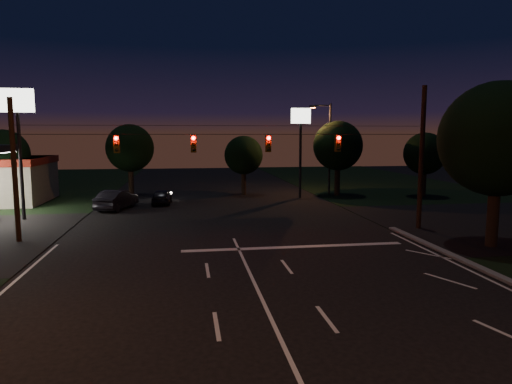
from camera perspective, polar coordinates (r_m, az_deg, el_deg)
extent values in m
plane|color=black|center=(13.46, 3.79, -19.26)|extent=(140.00, 140.00, 0.00)
cube|color=silver|center=(24.67, 4.80, -6.86)|extent=(12.00, 0.50, 0.01)
cylinder|color=black|center=(31.09, 19.62, -4.32)|extent=(0.30, 0.30, 9.00)
cylinder|color=black|center=(28.96, -27.49, -5.56)|extent=(0.28, 0.28, 8.00)
cylinder|color=black|center=(26.89, -3.11, 7.22)|extent=(24.00, 0.03, 0.03)
cylinder|color=black|center=(26.89, -3.12, 8.28)|extent=(24.00, 0.02, 0.02)
cube|color=#3F3307|center=(27.03, -17.02, 5.75)|extent=(0.32, 0.26, 1.00)
sphere|color=#FF0705|center=(26.87, -17.09, 6.44)|extent=(0.22, 0.22, 0.22)
sphere|color=black|center=(26.87, -17.07, 5.74)|extent=(0.20, 0.20, 0.20)
sphere|color=black|center=(26.88, -17.04, 5.04)|extent=(0.20, 0.20, 0.20)
cube|color=#3F3307|center=(26.76, -7.82, 5.98)|extent=(0.32, 0.26, 1.00)
sphere|color=#FF0705|center=(26.60, -7.83, 6.69)|extent=(0.22, 0.22, 0.22)
sphere|color=black|center=(26.60, -7.81, 5.98)|extent=(0.20, 0.20, 0.20)
sphere|color=black|center=(26.61, -7.80, 5.27)|extent=(0.20, 0.20, 0.20)
cube|color=#3F3307|center=(27.20, 1.54, 6.07)|extent=(0.32, 0.26, 1.00)
sphere|color=#FF0705|center=(27.04, 1.60, 6.76)|extent=(0.22, 0.22, 0.22)
sphere|color=black|center=(27.04, 1.60, 6.06)|extent=(0.20, 0.20, 0.20)
sphere|color=black|center=(27.05, 1.60, 5.36)|extent=(0.20, 0.20, 0.20)
cube|color=#3F3307|center=(28.29, 10.19, 6.00)|extent=(0.32, 0.26, 1.00)
sphere|color=#FF0705|center=(28.13, 10.31, 6.66)|extent=(0.22, 0.22, 0.22)
sphere|color=black|center=(28.13, 10.30, 5.99)|extent=(0.20, 0.20, 0.20)
sphere|color=black|center=(28.14, 10.28, 5.32)|extent=(0.20, 0.20, 0.20)
cylinder|color=black|center=(35.68, -27.31, 2.81)|extent=(0.24, 0.24, 7.50)
cube|color=white|center=(35.68, -27.74, 10.11)|extent=(2.20, 0.30, 1.60)
cylinder|color=black|center=(43.17, 5.56, 3.88)|extent=(0.24, 0.24, 7.00)
cube|color=white|center=(43.13, 5.63, 9.45)|extent=(1.80, 0.30, 1.40)
cylinder|color=black|center=(46.01, 9.20, 5.27)|extent=(0.20, 0.20, 9.00)
cylinder|color=black|center=(45.81, 8.22, 10.66)|extent=(1.80, 0.12, 0.12)
cube|color=black|center=(45.55, 7.12, 10.57)|extent=(0.60, 0.35, 0.22)
cube|color=#FF5F1E|center=(45.54, 7.11, 10.42)|extent=(0.45, 0.25, 0.04)
cylinder|color=black|center=(27.40, 27.54, -1.99)|extent=(0.60, 0.60, 4.00)
sphere|color=black|center=(27.10, 28.00, 5.88)|extent=(6.00, 6.00, 6.00)
sphere|color=black|center=(27.82, 28.42, 5.50)|extent=(4.50, 4.50, 4.50)
sphere|color=black|center=(27.00, 26.58, 5.67)|extent=(4.20, 4.20, 4.20)
cylinder|color=black|center=(44.71, -28.78, 0.56)|extent=(0.49, 0.49, 3.00)
sphere|color=black|center=(44.51, -29.00, 4.16)|extent=(4.20, 4.20, 4.20)
sphere|color=black|center=(44.67, -28.35, 4.05)|extent=(3.15, 3.15, 3.15)
cylinder|color=black|center=(46.27, -15.36, 1.55)|extent=(0.52, 0.52, 3.25)
sphere|color=black|center=(46.08, -15.49, 5.33)|extent=(4.60, 4.60, 4.60)
sphere|color=black|center=(46.38, -14.87, 5.19)|extent=(3.45, 3.45, 3.45)
sphere|color=black|center=(46.37, -16.02, 5.19)|extent=(3.22, 3.22, 3.22)
cylinder|color=black|center=(45.35, -1.55, 1.37)|extent=(0.47, 0.47, 2.75)
sphere|color=black|center=(45.16, -1.56, 4.64)|extent=(3.80, 3.80, 3.80)
sphere|color=black|center=(45.49, -1.13, 4.51)|extent=(2.85, 2.85, 2.85)
sphere|color=black|center=(45.30, -2.07, 4.54)|extent=(2.66, 2.66, 2.66)
cylinder|color=black|center=(45.40, 10.12, 1.68)|extent=(0.53, 0.53, 3.40)
sphere|color=black|center=(45.21, 10.21, 5.72)|extent=(4.80, 4.80, 4.80)
sphere|color=black|center=(45.71, 10.63, 5.54)|extent=(3.60, 3.60, 3.60)
sphere|color=black|center=(45.29, 9.53, 5.60)|extent=(3.36, 3.36, 3.36)
cylinder|color=black|center=(46.85, 20.21, 1.21)|extent=(0.48, 0.48, 2.90)
sphere|color=black|center=(46.67, 20.36, 4.54)|extent=(4.00, 4.00, 4.00)
sphere|color=black|center=(47.13, 20.60, 4.41)|extent=(3.00, 3.00, 3.00)
sphere|color=black|center=(46.65, 19.80, 4.45)|extent=(2.80, 2.80, 2.80)
imported|color=black|center=(40.30, -11.68, -0.56)|extent=(1.73, 3.87, 1.29)
imported|color=black|center=(38.31, -17.01, -0.91)|extent=(3.03, 5.07, 1.58)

